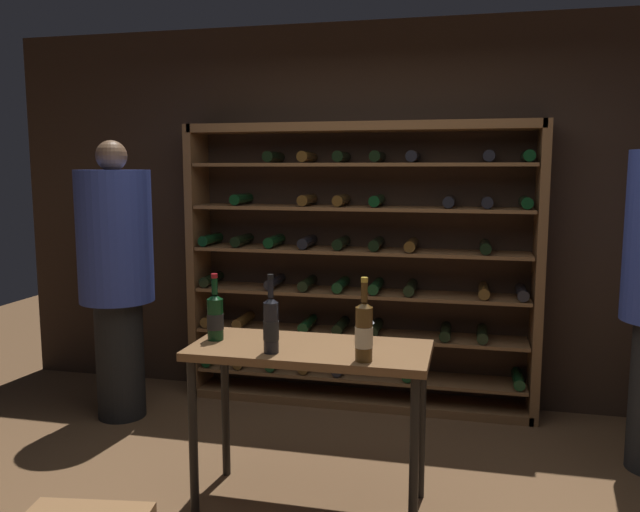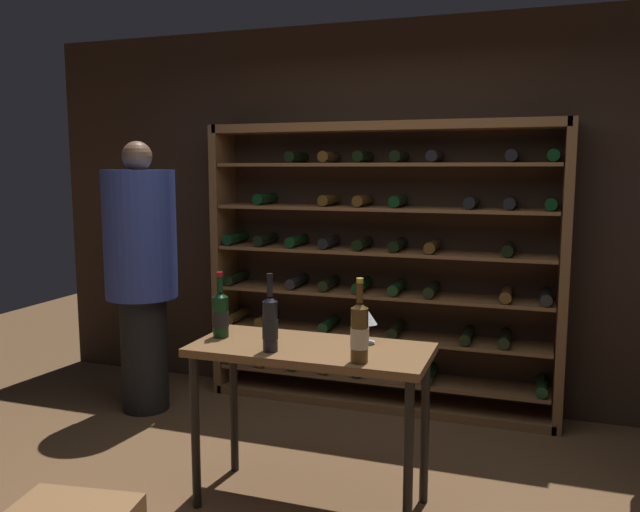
{
  "view_description": "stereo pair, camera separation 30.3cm",
  "coord_description": "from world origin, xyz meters",
  "px_view_note": "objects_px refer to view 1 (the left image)",
  "views": [
    {
      "loc": [
        0.63,
        -2.63,
        1.69
      ],
      "look_at": [
        -0.06,
        0.3,
        1.28
      ],
      "focal_mm": 36.06,
      "sensor_mm": 36.0,
      "label": 1
    },
    {
      "loc": [
        0.92,
        -2.55,
        1.69
      ],
      "look_at": [
        -0.06,
        0.3,
        1.28
      ],
      "focal_mm": 36.06,
      "sensor_mm": 36.0,
      "label": 2
    }
  ],
  "objects_px": {
    "tasting_table": "(310,367)",
    "wine_bottle_amber_reserve": "(271,325)",
    "wine_rack": "(357,268)",
    "wine_glass_stemmed_left": "(366,318)",
    "person_bystander_red_print": "(116,268)",
    "wine_bottle_black_capsule": "(215,316)",
    "wine_bottle_gold_foil": "(364,331)"
  },
  "relations": [
    {
      "from": "person_bystander_red_print",
      "to": "wine_glass_stemmed_left",
      "type": "relative_size",
      "value": 11.68
    },
    {
      "from": "tasting_table",
      "to": "wine_bottle_amber_reserve",
      "type": "xyz_separation_m",
      "value": [
        -0.15,
        -0.15,
        0.24
      ]
    },
    {
      "from": "tasting_table",
      "to": "wine_bottle_black_capsule",
      "type": "relative_size",
      "value": 3.43
    },
    {
      "from": "person_bystander_red_print",
      "to": "wine_bottle_black_capsule",
      "type": "relative_size",
      "value": 5.5
    },
    {
      "from": "wine_glass_stemmed_left",
      "to": "tasting_table",
      "type": "bearing_deg",
      "value": -148.09
    },
    {
      "from": "wine_bottle_amber_reserve",
      "to": "wine_glass_stemmed_left",
      "type": "bearing_deg",
      "value": 37.21
    },
    {
      "from": "wine_rack",
      "to": "tasting_table",
      "type": "relative_size",
      "value": 2.12
    },
    {
      "from": "wine_rack",
      "to": "wine_bottle_black_capsule",
      "type": "bearing_deg",
      "value": -108.26
    },
    {
      "from": "person_bystander_red_print",
      "to": "wine_glass_stemmed_left",
      "type": "height_order",
      "value": "person_bystander_red_print"
    },
    {
      "from": "tasting_table",
      "to": "wine_bottle_black_capsule",
      "type": "distance_m",
      "value": 0.54
    },
    {
      "from": "person_bystander_red_print",
      "to": "wine_bottle_black_capsule",
      "type": "distance_m",
      "value": 1.35
    },
    {
      "from": "tasting_table",
      "to": "wine_bottle_gold_foil",
      "type": "relative_size",
      "value": 3.04
    },
    {
      "from": "person_bystander_red_print",
      "to": "wine_bottle_amber_reserve",
      "type": "bearing_deg",
      "value": -122.72
    },
    {
      "from": "person_bystander_red_print",
      "to": "wine_bottle_amber_reserve",
      "type": "distance_m",
      "value": 1.71
    },
    {
      "from": "wine_bottle_gold_foil",
      "to": "wine_glass_stemmed_left",
      "type": "xyz_separation_m",
      "value": [
        -0.05,
        0.33,
        -0.02
      ]
    },
    {
      "from": "wine_bottle_black_capsule",
      "to": "wine_bottle_gold_foil",
      "type": "distance_m",
      "value": 0.81
    },
    {
      "from": "person_bystander_red_print",
      "to": "wine_glass_stemmed_left",
      "type": "xyz_separation_m",
      "value": [
        1.79,
        -0.69,
        -0.08
      ]
    },
    {
      "from": "wine_bottle_gold_foil",
      "to": "wine_glass_stemmed_left",
      "type": "relative_size",
      "value": 2.4
    },
    {
      "from": "tasting_table",
      "to": "wine_bottle_black_capsule",
      "type": "xyz_separation_m",
      "value": [
        -0.5,
        0.01,
        0.22
      ]
    },
    {
      "from": "tasting_table",
      "to": "wine_bottle_gold_foil",
      "type": "bearing_deg",
      "value": -31.23
    },
    {
      "from": "wine_bottle_gold_foil",
      "to": "person_bystander_red_print",
      "type": "bearing_deg",
      "value": 150.86
    },
    {
      "from": "wine_rack",
      "to": "wine_glass_stemmed_left",
      "type": "relative_size",
      "value": 15.45
    },
    {
      "from": "wine_bottle_amber_reserve",
      "to": "wine_glass_stemmed_left",
      "type": "height_order",
      "value": "wine_bottle_amber_reserve"
    },
    {
      "from": "wine_bottle_black_capsule",
      "to": "wine_bottle_amber_reserve",
      "type": "bearing_deg",
      "value": -24.45
    },
    {
      "from": "wine_bottle_gold_foil",
      "to": "wine_glass_stemmed_left",
      "type": "bearing_deg",
      "value": 97.91
    },
    {
      "from": "tasting_table",
      "to": "wine_bottle_amber_reserve",
      "type": "bearing_deg",
      "value": -135.44
    },
    {
      "from": "tasting_table",
      "to": "wine_glass_stemmed_left",
      "type": "distance_m",
      "value": 0.37
    },
    {
      "from": "wine_bottle_gold_foil",
      "to": "wine_bottle_amber_reserve",
      "type": "height_order",
      "value": "wine_bottle_gold_foil"
    },
    {
      "from": "wine_rack",
      "to": "wine_bottle_gold_foil",
      "type": "bearing_deg",
      "value": -79.04
    },
    {
      "from": "wine_bottle_amber_reserve",
      "to": "person_bystander_red_print",
      "type": "bearing_deg",
      "value": 144.48
    },
    {
      "from": "wine_bottle_amber_reserve",
      "to": "tasting_table",
      "type": "bearing_deg",
      "value": 44.56
    },
    {
      "from": "wine_bottle_gold_foil",
      "to": "tasting_table",
      "type": "bearing_deg",
      "value": 148.77
    }
  ]
}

